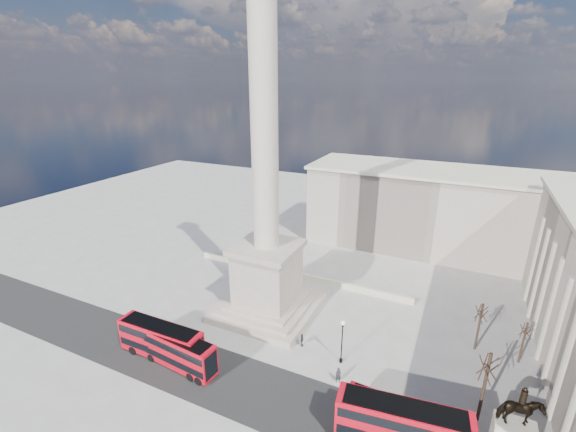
# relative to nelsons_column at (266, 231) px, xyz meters

# --- Properties ---
(ground) EXTENTS (180.00, 180.00, 0.00)m
(ground) POSITION_rel_nelsons_column_xyz_m (0.00, -5.00, -12.92)
(ground) COLOR #9C9994
(ground) RESTS_ON ground
(asphalt_road) EXTENTS (120.00, 9.00, 0.01)m
(asphalt_road) POSITION_rel_nelsons_column_xyz_m (5.00, -15.00, -12.91)
(asphalt_road) COLOR #262626
(asphalt_road) RESTS_ON ground
(nelsons_column) EXTENTS (14.00, 14.00, 49.85)m
(nelsons_column) POSITION_rel_nelsons_column_xyz_m (0.00, 0.00, 0.00)
(nelsons_column) COLOR #A79A8B
(nelsons_column) RESTS_ON ground
(balustrade_wall) EXTENTS (40.00, 0.60, 1.10)m
(balustrade_wall) POSITION_rel_nelsons_column_xyz_m (0.00, 11.00, -12.37)
(balustrade_wall) COLOR beige
(balustrade_wall) RESTS_ON ground
(building_northeast) EXTENTS (51.00, 17.00, 16.60)m
(building_northeast) POSITION_rel_nelsons_column_xyz_m (20.00, 35.00, -4.59)
(building_northeast) COLOR beige
(building_northeast) RESTS_ON ground
(red_bus_a) EXTENTS (10.84, 3.34, 4.33)m
(red_bus_a) POSITION_rel_nelsons_column_xyz_m (-4.07, -15.51, -10.65)
(red_bus_a) COLOR #B50918
(red_bus_a) RESTS_ON ground
(red_bus_b) EXTENTS (11.55, 2.83, 4.67)m
(red_bus_b) POSITION_rel_nelsons_column_xyz_m (-6.99, -15.06, -10.47)
(red_bus_b) COLOR #B50918
(red_bus_b) RESTS_ON ground
(red_bus_c) EXTENTS (10.04, 2.82, 4.03)m
(red_bus_c) POSITION_rel_nelsons_column_xyz_m (21.74, -14.41, -10.80)
(red_bus_c) COLOR #B50918
(red_bus_c) RESTS_ON ground
(red_bus_d) EXTENTS (12.54, 4.31, 4.98)m
(red_bus_d) POSITION_rel_nelsons_column_xyz_m (22.45, -15.20, -10.30)
(red_bus_d) COLOR #B50918
(red_bus_d) RESTS_ON ground
(victorian_lamp) EXTENTS (0.51, 0.51, 5.99)m
(victorian_lamp) POSITION_rel_nelsons_column_xyz_m (13.67, -6.36, -9.39)
(victorian_lamp) COLOR black
(victorian_lamp) RESTS_ON ground
(bare_tree_near) EXTENTS (2.00, 2.00, 8.77)m
(bare_tree_near) POSITION_rel_nelsons_column_xyz_m (29.12, -8.56, -6.01)
(bare_tree_near) COLOR #332319
(bare_tree_near) RESTS_ON ground
(bare_tree_mid) EXTENTS (1.60, 1.60, 6.05)m
(bare_tree_mid) POSITION_rel_nelsons_column_xyz_m (33.70, 3.08, -8.15)
(bare_tree_mid) COLOR #332319
(bare_tree_mid) RESTS_ON ground
(bare_tree_far) EXTENTS (1.75, 1.75, 7.15)m
(bare_tree_far) POSITION_rel_nelsons_column_xyz_m (28.73, 3.50, -7.28)
(bare_tree_far) COLOR #332319
(bare_tree_far) RESTS_ON ground
(pedestrian_walking) EXTENTS (0.80, 0.65, 1.92)m
(pedestrian_walking) POSITION_rel_nelsons_column_xyz_m (14.42, -9.72, -11.96)
(pedestrian_walking) COLOR black
(pedestrian_walking) RESTS_ON ground
(pedestrian_standing) EXTENTS (1.14, 1.14, 1.87)m
(pedestrian_standing) POSITION_rel_nelsons_column_xyz_m (18.54, -11.50, -11.98)
(pedestrian_standing) COLOR black
(pedestrian_standing) RESTS_ON ground
(pedestrian_crossing) EXTENTS (0.71, 1.16, 1.85)m
(pedestrian_crossing) POSITION_rel_nelsons_column_xyz_m (8.03, -5.57, -11.99)
(pedestrian_crossing) COLOR black
(pedestrian_crossing) RESTS_ON ground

